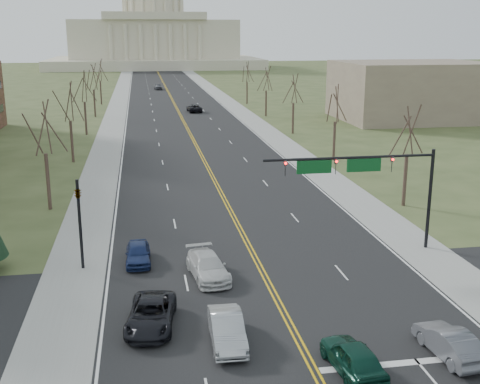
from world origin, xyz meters
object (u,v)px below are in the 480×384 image
object	(u,v)px
signal_left	(79,214)
car_far_sb	(158,86)
car_sb_outer_lead	(151,314)
car_nb_inner_lead	(353,357)
car_sb_inner_second	(208,266)
car_nb_outer_lead	(449,342)
car_far_nb	(194,108)
signal_mast	(363,172)
car_sb_outer_second	(138,253)
car_sb_inner_lead	(227,329)

from	to	relation	value
signal_left	car_far_sb	size ratio (longest dim) A/B	1.25
car_sb_outer_lead	car_nb_inner_lead	bearing A→B (deg)	-25.54
car_sb_inner_second	car_far_sb	size ratio (longest dim) A/B	1.05
car_sb_inner_second	car_far_sb	distance (m)	130.05
car_nb_outer_lead	car_far_nb	size ratio (longest dim) A/B	0.81
car_sb_outer_lead	car_sb_inner_second	bearing A→B (deg)	66.67
car_far_nb	car_far_sb	size ratio (longest dim) A/B	1.12
signal_mast	car_sb_outer_second	xyz separation A→B (m)	(-15.35, 0.33, -5.06)
car_sb_inner_lead	car_sb_inner_second	size ratio (longest dim) A/B	0.90
signal_mast	car_far_sb	bearing A→B (deg)	94.41
car_sb_inner_second	car_far_nb	distance (m)	81.83
car_nb_outer_lead	car_sb_inner_second	size ratio (longest dim) A/B	0.86
car_sb_inner_lead	signal_mast	bearing A→B (deg)	46.88
car_far_nb	car_nb_inner_lead	bearing A→B (deg)	85.40
car_sb_outer_lead	car_sb_outer_second	distance (m)	9.29
signal_left	car_sb_inner_lead	distance (m)	14.10
car_sb_outer_lead	car_far_nb	size ratio (longest dim) A/B	0.95
signal_mast	car_nb_outer_lead	distance (m)	15.12
car_far_nb	car_far_sb	bearing A→B (deg)	-87.47
signal_mast	car_sb_inner_lead	world-z (taller)	signal_mast
car_sb_inner_lead	signal_left	bearing A→B (deg)	126.30
car_sb_outer_second	car_far_sb	distance (m)	126.97
car_sb_outer_second	car_far_sb	world-z (taller)	car_far_sb
signal_left	car_sb_outer_second	size ratio (longest dim) A/B	1.47
car_sb_inner_second	car_nb_inner_lead	bearing A→B (deg)	-74.10
car_sb_outer_second	car_far_nb	bearing A→B (deg)	82.21
signal_left	car_nb_inner_lead	distance (m)	20.07
car_nb_inner_lead	car_sb_outer_lead	xyz separation A→B (m)	(-8.94, 5.90, -0.05)
signal_left	car_nb_outer_lead	size ratio (longest dim) A/B	1.38
car_sb_inner_second	car_sb_outer_second	size ratio (longest dim) A/B	1.24
car_nb_outer_lead	car_far_nb	world-z (taller)	car_far_nb
car_far_sb	car_sb_inner_lead	bearing A→B (deg)	-94.96
car_nb_outer_lead	car_sb_outer_lead	world-z (taller)	car_nb_outer_lead
car_sb_outer_second	car_sb_outer_lead	bearing A→B (deg)	-85.85
signal_left	car_sb_outer_second	distance (m)	4.70
car_sb_inner_second	car_sb_outer_lead	bearing A→B (deg)	-129.06
car_nb_inner_lead	car_nb_outer_lead	size ratio (longest dim) A/B	1.02
car_sb_outer_lead	car_sb_inner_second	xyz separation A→B (m)	(3.68, 6.07, 0.03)
car_far_sb	signal_left	bearing A→B (deg)	-98.57
car_sb_inner_lead	car_sb_outer_lead	world-z (taller)	car_sb_inner_lead
car_sb_inner_lead	car_far_sb	distance (m)	138.46
signal_mast	car_far_sb	size ratio (longest dim) A/B	2.53
car_sb_inner_lead	car_far_nb	distance (m)	90.21
signal_left	car_sb_outer_lead	xyz separation A→B (m)	(4.24, -8.94, -2.99)
signal_mast	car_nb_inner_lead	bearing A→B (deg)	-111.23
signal_mast	signal_left	size ratio (longest dim) A/B	2.02
car_sb_outer_second	car_far_nb	xyz separation A→B (m)	(10.91, 78.36, 0.05)
car_far_nb	car_far_sb	world-z (taller)	car_far_sb
car_sb_outer_second	car_sb_inner_lead	bearing A→B (deg)	-69.39
car_nb_outer_lead	car_sb_inner_second	xyz separation A→B (m)	(-10.26, 11.37, 0.02)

